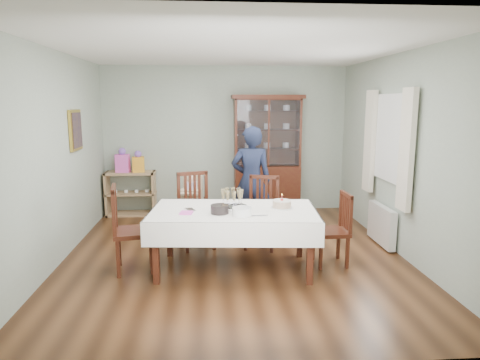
{
  "coord_description": "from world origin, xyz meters",
  "views": [
    {
      "loc": [
        -0.34,
        -5.5,
        2.04
      ],
      "look_at": [
        0.1,
        0.2,
        1.0
      ],
      "focal_mm": 32.0,
      "sensor_mm": 36.0,
      "label": 1
    }
  ],
  "objects": [
    {
      "name": "plate_stack_white",
      "position": [
        0.05,
        -0.75,
        0.81
      ],
      "size": [
        0.23,
        0.23,
        0.1
      ],
      "primitive_type": "cylinder",
      "rotation": [
        0.0,
        0.0,
        -0.05
      ],
      "color": "white",
      "rests_on": "dining_table"
    },
    {
      "name": "high_chair",
      "position": [
        -0.61,
        1.08,
        0.37
      ],
      "size": [
        0.5,
        0.5,
        0.94
      ],
      "rotation": [
        0.0,
        0.0,
        -0.24
      ],
      "color": "black",
      "rests_on": "floor"
    },
    {
      "name": "radiator",
      "position": [
        2.16,
        0.3,
        0.3
      ],
      "size": [
        0.1,
        0.8,
        0.55
      ],
      "primitive_type": "cube",
      "color": "white",
      "rests_on": "floor"
    },
    {
      "name": "floor",
      "position": [
        0.0,
        0.0,
        0.0
      ],
      "size": [
        5.0,
        5.0,
        0.0
      ],
      "primitive_type": "plane",
      "color": "#593319",
      "rests_on": "ground"
    },
    {
      "name": "cutlery",
      "position": [
        -0.59,
        -0.44,
        0.77
      ],
      "size": [
        0.16,
        0.19,
        0.01
      ],
      "primitive_type": null,
      "rotation": [
        0.0,
        0.0,
        0.36
      ],
      "color": "silver",
      "rests_on": "dining_table"
    },
    {
      "name": "plate_stack_dark",
      "position": [
        -0.21,
        -0.64,
        0.81
      ],
      "size": [
        0.22,
        0.22,
        0.1
      ],
      "primitive_type": "cylinder",
      "rotation": [
        0.0,
        0.0,
        0.03
      ],
      "color": "black",
      "rests_on": "dining_table"
    },
    {
      "name": "woman",
      "position": [
        0.33,
        0.97,
        0.85
      ],
      "size": [
        0.64,
        0.43,
        1.69
      ],
      "primitive_type": "imported",
      "rotation": [
        0.0,
        0.0,
        3.09
      ],
      "color": "black",
      "rests_on": "floor"
    },
    {
      "name": "picture_frame",
      "position": [
        -2.22,
        0.8,
        1.65
      ],
      "size": [
        0.04,
        0.48,
        0.58
      ],
      "primitive_type": "cube",
      "color": "gold",
      "rests_on": "room_shell"
    },
    {
      "name": "birthday_cake",
      "position": [
        0.56,
        -0.45,
        0.81
      ],
      "size": [
        0.26,
        0.26,
        0.18
      ],
      "color": "white",
      "rests_on": "dining_table"
    },
    {
      "name": "chair_end_left",
      "position": [
        -1.26,
        -0.42,
        0.32
      ],
      "size": [
        0.55,
        0.55,
        1.06
      ],
      "rotation": [
        0.0,
        0.0,
        1.74
      ],
      "color": "#422110",
      "rests_on": "floor"
    },
    {
      "name": "gift_bag_orange",
      "position": [
        -1.59,
        2.26,
        0.97
      ],
      "size": [
        0.23,
        0.17,
        0.39
      ],
      "color": "orange",
      "rests_on": "sideboard"
    },
    {
      "name": "curtain_left",
      "position": [
        2.16,
        -0.32,
        1.45
      ],
      "size": [
        0.07,
        0.3,
        1.55
      ],
      "primitive_type": "cube",
      "color": "silver",
      "rests_on": "room_shell"
    },
    {
      "name": "sideboard",
      "position": [
        -1.75,
        2.28,
        0.4
      ],
      "size": [
        0.9,
        0.38,
        0.8
      ],
      "color": "tan",
      "rests_on": "floor"
    },
    {
      "name": "room_shell",
      "position": [
        0.0,
        0.53,
        1.7
      ],
      "size": [
        5.0,
        5.0,
        5.0
      ],
      "color": "#9EAA99",
      "rests_on": "floor"
    },
    {
      "name": "gift_bag_pink",
      "position": [
        -1.87,
        2.26,
        1.0
      ],
      "size": [
        0.25,
        0.17,
        0.44
      ],
      "color": "#EC57C5",
      "rests_on": "sideboard"
    },
    {
      "name": "china_cabinet",
      "position": [
        0.75,
        2.26,
        1.12
      ],
      "size": [
        1.3,
        0.48,
        2.18
      ],
      "color": "#422110",
      "rests_on": "floor"
    },
    {
      "name": "napkin_stack",
      "position": [
        -0.6,
        -0.62,
        0.77
      ],
      "size": [
        0.16,
        0.16,
        0.02
      ],
      "primitive_type": "cube",
      "rotation": [
        0.0,
        0.0,
        -0.17
      ],
      "color": "#EC57C5",
      "rests_on": "dining_table"
    },
    {
      "name": "chair_end_right",
      "position": [
        1.22,
        -0.39,
        0.27
      ],
      "size": [
        0.43,
        0.43,
        0.92
      ],
      "rotation": [
        0.0,
        0.0,
        -1.54
      ],
      "color": "#422110",
      "rests_on": "floor"
    },
    {
      "name": "curtain_right",
      "position": [
        2.16,
        0.92,
        1.45
      ],
      "size": [
        0.07,
        0.3,
        1.55
      ],
      "primitive_type": "cube",
      "color": "silver",
      "rests_on": "room_shell"
    },
    {
      "name": "chair_far_right",
      "position": [
        0.41,
        0.33,
        0.3
      ],
      "size": [
        0.57,
        0.57,
        1.0
      ],
      "rotation": [
        0.0,
        0.0,
        -0.31
      ],
      "color": "#422110",
      "rests_on": "floor"
    },
    {
      "name": "window",
      "position": [
        2.22,
        0.3,
        1.55
      ],
      "size": [
        0.04,
        1.02,
        1.22
      ],
      "primitive_type": "cube",
      "color": "white",
      "rests_on": "room_shell"
    },
    {
      "name": "chair_far_left",
      "position": [
        -0.51,
        0.42,
        0.31
      ],
      "size": [
        0.59,
        0.59,
        1.06
      ],
      "rotation": [
        0.0,
        0.0,
        0.28
      ],
      "color": "#422110",
      "rests_on": "floor"
    },
    {
      "name": "champagne_tray",
      "position": [
        -0.05,
        -0.37,
        0.84
      ],
      "size": [
        0.38,
        0.38,
        0.23
      ],
      "color": "silver",
      "rests_on": "dining_table"
    },
    {
      "name": "dining_table",
      "position": [
        -0.03,
        -0.47,
        0.38
      ],
      "size": [
        2.09,
        1.32,
        0.76
      ],
      "rotation": [
        0.0,
        0.0,
        -0.09
      ],
      "color": "#422110",
      "rests_on": "floor"
    },
    {
      "name": "cake_knife",
      "position": [
        0.21,
        -0.79,
        0.77
      ],
      "size": [
        0.27,
        0.04,
        0.01
      ],
      "primitive_type": "cube",
      "rotation": [
        0.0,
        0.0,
        0.06
      ],
      "color": "silver",
      "rests_on": "dining_table"
    }
  ]
}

